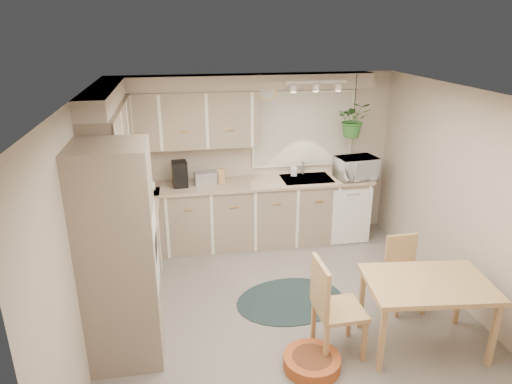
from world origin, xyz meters
TOP-DOWN VIEW (x-y plane):
  - floor at (0.00, 0.00)m, footprint 4.20×4.20m
  - ceiling at (0.00, 0.00)m, footprint 4.20×4.20m
  - wall_back at (0.00, 2.10)m, footprint 4.00×0.04m
  - wall_front at (0.00, -2.10)m, footprint 4.00×0.04m
  - wall_left at (-2.00, 0.00)m, footprint 0.04×4.20m
  - wall_right at (2.00, 0.00)m, footprint 0.04×4.20m
  - base_cab_left at (-1.70, 0.88)m, footprint 0.60×1.85m
  - base_cab_back at (-0.20, 1.80)m, footprint 3.60×0.60m
  - counter_left at (-1.69, 0.88)m, footprint 0.64×1.89m
  - counter_back at (-0.20, 1.79)m, footprint 3.64×0.64m
  - oven_stack at (-1.68, -0.38)m, footprint 0.65×0.65m
  - wall_oven_face at (-1.35, -0.38)m, footprint 0.02×0.56m
  - upper_cab_left at (-1.82, 1.00)m, footprint 0.35×2.00m
  - upper_cab_back at (-1.00, 1.93)m, footprint 2.00×0.35m
  - soffit_left at (-1.85, 1.00)m, footprint 0.30×2.00m
  - soffit_back at (-0.20, 1.95)m, footprint 3.60×0.30m
  - cooktop at (-1.68, 0.30)m, footprint 0.52×0.58m
  - range_hood at (-1.70, 0.30)m, footprint 0.40×0.60m
  - window_blinds at (0.70, 2.07)m, footprint 1.40×0.02m
  - window_frame at (0.70, 2.08)m, footprint 1.50×0.02m
  - sink at (0.70, 1.80)m, footprint 0.70×0.48m
  - dishwasher_front at (1.30, 1.49)m, footprint 0.58×0.02m
  - track_light_bar at (0.70, 1.55)m, footprint 0.80×0.04m
  - wall_clock at (0.15, 2.07)m, footprint 0.30×0.03m
  - dining_table at (1.17, -0.77)m, footprint 1.25×0.90m
  - chair_left at (0.33, -0.69)m, footprint 0.47×0.47m
  - chair_back at (1.31, -0.13)m, footprint 0.40×0.40m
  - braided_rug at (0.09, 0.22)m, footprint 1.39×1.12m
  - pet_bed at (0.01, -0.88)m, footprint 0.62×0.62m
  - microwave at (1.40, 1.70)m, footprint 0.60×0.39m
  - soap_bottle at (0.55, 1.95)m, footprint 0.13×0.20m
  - hanging_plant at (1.31, 1.70)m, footprint 0.55×0.58m
  - coffee_maker at (-1.09, 1.80)m, footprint 0.21×0.25m
  - toaster at (-0.75, 1.82)m, footprint 0.31×0.20m
  - knife_block at (-0.52, 1.85)m, footprint 0.09×0.09m

SIDE VIEW (x-z plane):
  - floor at x=0.00m, z-range 0.00..0.00m
  - braided_rug at x=0.09m, z-range 0.00..0.01m
  - pet_bed at x=0.01m, z-range 0.00..0.12m
  - dining_table at x=1.17m, z-range 0.00..0.73m
  - chair_back at x=1.31m, z-range 0.00..0.83m
  - dishwasher_front at x=1.30m, z-range 0.01..0.84m
  - base_cab_left at x=-1.70m, z-range 0.00..0.90m
  - base_cab_back at x=-0.20m, z-range 0.00..0.90m
  - chair_left at x=0.33m, z-range 0.00..0.99m
  - sink at x=0.70m, z-range 0.85..0.95m
  - counter_left at x=-1.69m, z-range 0.90..0.94m
  - counter_back at x=-0.20m, z-range 0.90..0.94m
  - cooktop at x=-1.68m, z-range 0.93..0.95m
  - soap_bottle at x=0.55m, z-range 0.94..1.03m
  - toaster at x=-0.75m, z-range 0.94..1.12m
  - knife_block at x=-0.52m, z-range 0.94..1.14m
  - oven_stack at x=-1.68m, z-range 0.00..2.10m
  - wall_oven_face at x=-1.35m, z-range 0.76..1.34m
  - coffee_maker at x=-1.09m, z-range 0.94..1.29m
  - microwave at x=1.40m, z-range 0.94..1.32m
  - wall_back at x=0.00m, z-range 0.00..2.40m
  - wall_front at x=0.00m, z-range 0.00..2.40m
  - wall_left at x=-2.00m, z-range 0.00..2.40m
  - wall_right at x=2.00m, z-range 0.00..2.40m
  - range_hood at x=-1.70m, z-range 1.33..1.47m
  - window_blinds at x=0.70m, z-range 1.10..2.10m
  - window_frame at x=0.70m, z-range 1.05..2.15m
  - hanging_plant at x=1.31m, z-range 1.55..1.93m
  - upper_cab_left at x=-1.82m, z-range 1.45..2.20m
  - upper_cab_back at x=-1.00m, z-range 1.45..2.20m
  - wall_clock at x=0.15m, z-range 2.03..2.33m
  - soffit_left at x=-1.85m, z-range 2.20..2.40m
  - soffit_back at x=-0.20m, z-range 2.20..2.40m
  - track_light_bar at x=0.70m, z-range 2.31..2.35m
  - ceiling at x=0.00m, z-range 2.40..2.40m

